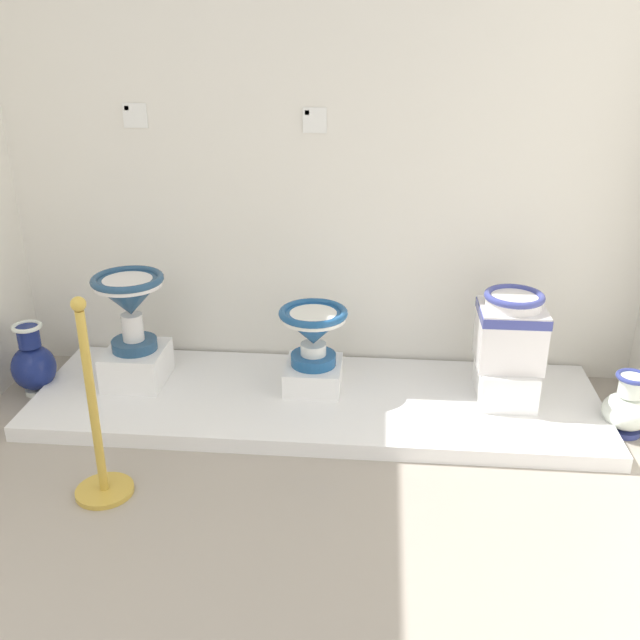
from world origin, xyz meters
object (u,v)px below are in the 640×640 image
(plinth_block_pale_glazed, at_px, (137,365))
(decorative_vase_companion, at_px, (627,408))
(antique_toilet_broad_patterned, at_px, (511,327))
(decorative_vase_corner, at_px, (33,364))
(plinth_block_broad_patterned, at_px, (505,380))
(antique_toilet_pale_glazed, at_px, (129,298))
(plinth_block_rightmost, at_px, (313,375))
(info_placard_second, at_px, (315,120))
(antique_toilet_rightmost, at_px, (313,328))
(stanchion_post_near_left, at_px, (98,441))
(info_placard_first, at_px, (135,115))

(plinth_block_pale_glazed, bearing_deg, decorative_vase_companion, -3.90)
(antique_toilet_broad_patterned, xyz_separation_m, decorative_vase_corner, (-2.63, -0.04, -0.31))
(decorative_vase_corner, bearing_deg, plinth_block_broad_patterned, 0.89)
(antique_toilet_pale_glazed, distance_m, plinth_block_rightmost, 1.09)
(plinth_block_broad_patterned, bearing_deg, decorative_vase_corner, -179.11)
(info_placard_second, bearing_deg, plinth_block_broad_patterned, -22.08)
(antique_toilet_pale_glazed, relative_size, antique_toilet_broad_patterned, 1.08)
(antique_toilet_rightmost, xyz_separation_m, decorative_vase_corner, (-1.59, -0.07, -0.25))
(stanchion_post_near_left, bearing_deg, info_placard_first, 96.90)
(antique_toilet_broad_patterned, relative_size, decorative_vase_corner, 0.94)
(antique_toilet_rightmost, height_order, decorative_vase_corner, antique_toilet_rightmost)
(antique_toilet_broad_patterned, bearing_deg, plinth_block_rightmost, 178.31)
(info_placard_first, relative_size, info_placard_second, 1.01)
(antique_toilet_rightmost, xyz_separation_m, info_placard_second, (-0.03, 0.40, 1.05))
(antique_toilet_pale_glazed, bearing_deg, plinth_block_rightmost, 1.59)
(plinth_block_rightmost, distance_m, info_placard_second, 1.39)
(info_placard_first, bearing_deg, antique_toilet_broad_patterned, -11.90)
(antique_toilet_rightmost, bearing_deg, plinth_block_broad_patterned, -1.69)
(info_placard_first, relative_size, decorative_vase_companion, 0.41)
(antique_toilet_pale_glazed, relative_size, plinth_block_broad_patterned, 1.09)
(info_placard_first, height_order, stanchion_post_near_left, info_placard_first)
(info_placard_second, xyz_separation_m, stanchion_post_near_left, (-0.83, -1.36, -1.21))
(antique_toilet_rightmost, height_order, stanchion_post_near_left, stanchion_post_near_left)
(antique_toilet_rightmost, height_order, antique_toilet_broad_patterned, antique_toilet_broad_patterned)
(info_placard_second, height_order, stanchion_post_near_left, info_placard_second)
(plinth_block_rightmost, bearing_deg, antique_toilet_pale_glazed, -178.41)
(plinth_block_rightmost, height_order, stanchion_post_near_left, stanchion_post_near_left)
(antique_toilet_pale_glazed, relative_size, decorative_vase_companion, 1.30)
(plinth_block_pale_glazed, xyz_separation_m, plinth_block_broad_patterned, (2.05, -0.00, 0.00))
(plinth_block_broad_patterned, distance_m, decorative_vase_corner, 2.63)
(antique_toilet_pale_glazed, distance_m, plinth_block_broad_patterned, 2.09)
(plinth_block_pale_glazed, relative_size, antique_toilet_rightmost, 0.95)
(info_placard_first, height_order, decorative_vase_corner, info_placard_first)
(plinth_block_rightmost, relative_size, antique_toilet_rightmost, 0.90)
(decorative_vase_companion, bearing_deg, decorative_vase_corner, 177.58)
(antique_toilet_rightmost, distance_m, decorative_vase_corner, 1.61)
(plinth_block_pale_glazed, bearing_deg, plinth_block_rightmost, 1.59)
(info_placard_first, relative_size, decorative_vase_corner, 0.32)
(antique_toilet_pale_glazed, relative_size, decorative_vase_corner, 1.02)
(antique_toilet_rightmost, bearing_deg, info_placard_first, 158.39)
(plinth_block_broad_patterned, xyz_separation_m, info_placard_first, (-2.07, 0.44, 1.31))
(antique_toilet_broad_patterned, height_order, info_placard_first, info_placard_first)
(decorative_vase_companion, distance_m, stanchion_post_near_left, 2.61)
(antique_toilet_pale_glazed, bearing_deg, antique_toilet_broad_patterned, -0.09)
(plinth_block_pale_glazed, height_order, antique_toilet_pale_glazed, antique_toilet_pale_glazed)
(antique_toilet_rightmost, distance_m, info_placard_first, 1.53)
(antique_toilet_rightmost, xyz_separation_m, stanchion_post_near_left, (-0.86, -0.95, -0.16))
(plinth_block_pale_glazed, xyz_separation_m, stanchion_post_near_left, (0.14, -0.93, 0.09))
(antique_toilet_pale_glazed, bearing_deg, stanchion_post_near_left, -81.19)
(antique_toilet_broad_patterned, xyz_separation_m, decorative_vase_companion, (0.60, -0.18, -0.36))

